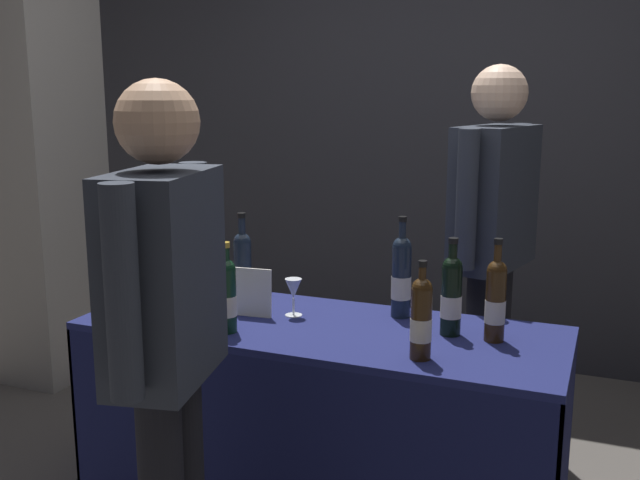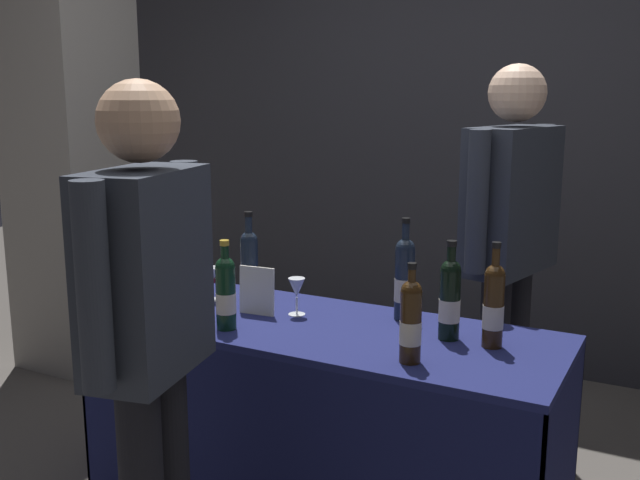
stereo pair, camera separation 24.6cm
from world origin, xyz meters
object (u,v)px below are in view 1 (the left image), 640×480
(tasting_table, at_px, (320,388))
(taster_foreground_right, at_px, (166,325))
(display_bottle_0, at_px, (496,299))
(flower_vase, at_px, (188,264))
(concrete_pillar, at_px, (29,107))
(wine_glass_near_vendor, at_px, (293,290))
(vendor_presenter, at_px, (493,225))
(featured_wine_bottle, at_px, (451,294))
(wine_glass_mid, at_px, (202,280))

(tasting_table, distance_m, taster_foreground_right, 0.83)
(display_bottle_0, relative_size, flower_vase, 0.91)
(taster_foreground_right, bearing_deg, display_bottle_0, -56.28)
(concrete_pillar, distance_m, taster_foreground_right, 2.38)
(concrete_pillar, height_order, taster_foreground_right, concrete_pillar)
(tasting_table, bearing_deg, concrete_pillar, 158.54)
(wine_glass_near_vendor, height_order, vendor_presenter, vendor_presenter)
(wine_glass_near_vendor, distance_m, taster_foreground_right, 0.76)
(featured_wine_bottle, xyz_separation_m, wine_glass_near_vendor, (-0.57, -0.01, -0.04))
(featured_wine_bottle, height_order, flower_vase, flower_vase)
(wine_glass_mid, distance_m, flower_vase, 0.14)
(flower_vase, distance_m, vendor_presenter, 1.25)
(tasting_table, height_order, vendor_presenter, vendor_presenter)
(concrete_pillar, distance_m, vendor_presenter, 2.46)
(concrete_pillar, xyz_separation_m, featured_wine_bottle, (2.40, -0.70, -0.57))
(tasting_table, bearing_deg, vendor_presenter, 58.97)
(display_bottle_0, bearing_deg, wine_glass_near_vendor, 179.95)
(display_bottle_0, height_order, flower_vase, flower_vase)
(display_bottle_0, xyz_separation_m, vendor_presenter, (-0.13, 0.70, 0.11))
(featured_wine_bottle, height_order, vendor_presenter, vendor_presenter)
(featured_wine_bottle, relative_size, wine_glass_mid, 2.51)
(wine_glass_mid, height_order, taster_foreground_right, taster_foreground_right)
(concrete_pillar, height_order, featured_wine_bottle, concrete_pillar)
(concrete_pillar, height_order, vendor_presenter, concrete_pillar)
(display_bottle_0, xyz_separation_m, flower_vase, (-1.21, 0.09, -0.01))
(concrete_pillar, height_order, display_bottle_0, concrete_pillar)
(featured_wine_bottle, height_order, taster_foreground_right, taster_foreground_right)
(featured_wine_bottle, bearing_deg, flower_vase, 175.54)
(display_bottle_0, height_order, wine_glass_near_vendor, display_bottle_0)
(wine_glass_near_vendor, bearing_deg, concrete_pillar, 158.85)
(tasting_table, distance_m, wine_glass_mid, 0.61)
(display_bottle_0, bearing_deg, vendor_presenter, 100.11)
(display_bottle_0, bearing_deg, wine_glass_mid, 179.43)
(vendor_presenter, bearing_deg, display_bottle_0, 22.53)
(featured_wine_bottle, height_order, wine_glass_near_vendor, featured_wine_bottle)
(flower_vase, relative_size, taster_foreground_right, 0.24)
(display_bottle_0, xyz_separation_m, wine_glass_mid, (-1.10, 0.01, -0.05))
(featured_wine_bottle, relative_size, wine_glass_near_vendor, 2.40)
(vendor_presenter, distance_m, taster_foreground_right, 1.58)
(concrete_pillar, distance_m, wine_glass_near_vendor, 2.05)
(wine_glass_near_vendor, distance_m, vendor_presenter, 0.93)
(display_bottle_0, relative_size, wine_glass_mid, 2.59)
(tasting_table, height_order, featured_wine_bottle, featured_wine_bottle)
(concrete_pillar, relative_size, vendor_presenter, 1.77)
(wine_glass_near_vendor, xyz_separation_m, taster_foreground_right, (-0.03, -0.75, 0.09))
(display_bottle_0, height_order, wine_glass_mid, display_bottle_0)
(featured_wine_bottle, height_order, display_bottle_0, display_bottle_0)
(flower_vase, bearing_deg, tasting_table, -13.59)
(taster_foreground_right, bearing_deg, wine_glass_mid, 13.34)
(wine_glass_mid, bearing_deg, featured_wine_bottle, -0.29)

